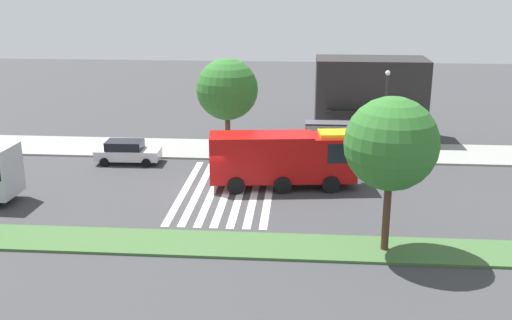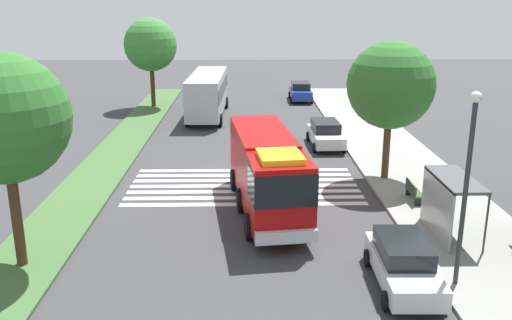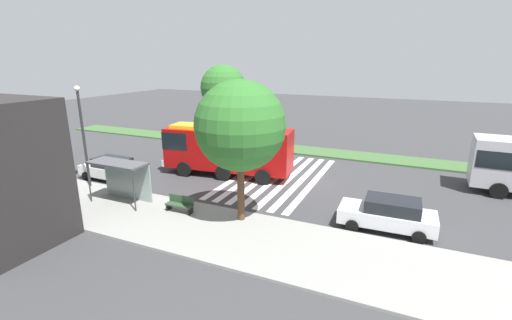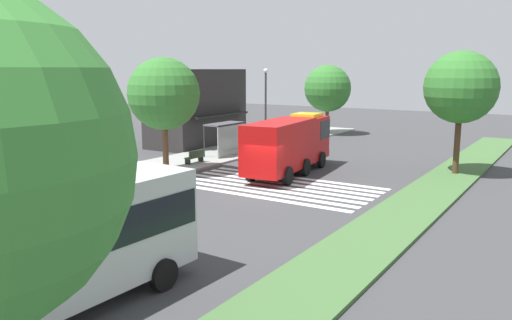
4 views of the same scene
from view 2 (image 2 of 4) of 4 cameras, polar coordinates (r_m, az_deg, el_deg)
name	(u,v)px [view 2 (image 2 of 4)]	position (r m, az deg, el deg)	size (l,w,h in m)	color
ground_plane	(244,178)	(30.17, -1.25, -1.89)	(120.00, 120.00, 0.00)	#38383A
sidewalk	(412,176)	(31.52, 15.83, -1.58)	(60.00, 5.29, 0.14)	gray
median_strip	(95,178)	(31.24, -16.30, -1.79)	(60.00, 3.00, 0.14)	#3D6033
crosswalk	(244,186)	(28.94, -1.24, -2.68)	(5.85, 11.89, 0.01)	silver
fire_truck	(268,171)	(24.68, 1.23, -1.12)	(9.76, 3.54, 3.67)	#A50C0C
parked_car_west	(301,91)	(53.15, 4.63, 7.09)	(4.48, 2.17, 1.76)	navy
parked_car_mid	(326,134)	(36.74, 7.21, 2.74)	(4.66, 2.19, 1.67)	silver
parked_car_east	(403,263)	(19.65, 14.99, -10.23)	(4.56, 2.08, 1.65)	silver
transit_bus	(208,92)	(45.68, -5.03, 7.07)	(10.69, 3.11, 3.53)	#B2B2B7
bus_stop_shelter	(446,195)	(23.45, 19.05, -3.41)	(3.50, 1.40, 2.46)	#4C4C51
bench_near_shelter	(414,191)	(27.43, 16.00, -3.14)	(1.60, 0.50, 0.90)	#2D472D
street_lamp	(467,175)	(18.97, 21.02, -1.50)	(0.36, 0.36, 6.59)	#2D2D30
sidewalk_tree_far_west	(391,86)	(29.51, 13.76, 7.50)	(4.54, 4.54, 7.28)	#513823
median_tree_far_west	(151,45)	(49.80, -10.86, 11.62)	(4.60, 4.60, 7.72)	#47301E
median_tree_west	(4,119)	(20.53, -24.66, 3.89)	(4.50, 4.50, 7.68)	#47301E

